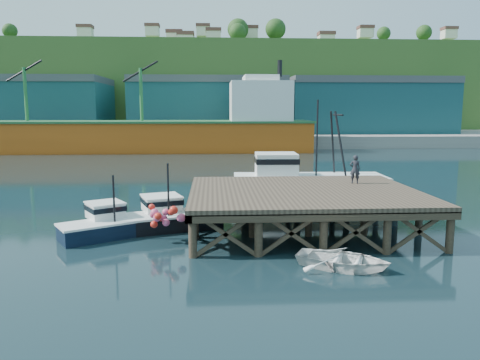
{
  "coord_description": "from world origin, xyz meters",
  "views": [
    {
      "loc": [
        0.69,
        -24.28,
        6.34
      ],
      "look_at": [
        2.24,
        2.0,
        2.36
      ],
      "focal_mm": 35.0,
      "sensor_mm": 36.0,
      "label": 1
    }
  ],
  "objects": [
    {
      "name": "warehouse_left",
      "position": [
        -35.0,
        65.0,
        6.5
      ],
      "size": [
        32.0,
        16.0,
        9.0
      ],
      "primitive_type": "cube",
      "color": "#17494D",
      "rests_on": "far_quay"
    },
    {
      "name": "cargo_ship",
      "position": [
        -8.46,
        48.0,
        3.31
      ],
      "size": [
        55.5,
        10.0,
        13.75
      ],
      "color": "#C45212",
      "rests_on": "ground"
    },
    {
      "name": "warehouse_mid",
      "position": [
        0.0,
        65.0,
        6.5
      ],
      "size": [
        28.0,
        16.0,
        9.0
      ],
      "primitive_type": "cube",
      "color": "#17494D",
      "rests_on": "far_quay"
    },
    {
      "name": "boat_navy",
      "position": [
        -4.54,
        -0.86,
        0.64
      ],
      "size": [
        5.3,
        4.19,
        3.18
      ],
      "rotation": [
        0.0,
        0.0,
        0.54
      ],
      "color": "black",
      "rests_on": "ground"
    },
    {
      "name": "wharf",
      "position": [
        5.5,
        -0.19,
        1.94
      ],
      "size": [
        12.0,
        10.0,
        2.62
      ],
      "color": "brown",
      "rests_on": "ground"
    },
    {
      "name": "hillside",
      "position": [
        0.0,
        100.0,
        11.0
      ],
      "size": [
        220.0,
        50.0,
        22.0
      ],
      "primitive_type": "cube",
      "color": "#2D511E",
      "rests_on": "ground"
    },
    {
      "name": "far_quay",
      "position": [
        0.0,
        70.0,
        1.0
      ],
      "size": [
        160.0,
        40.0,
        2.0
      ],
      "primitive_type": "cube",
      "color": "gray",
      "rests_on": "ground"
    },
    {
      "name": "boat_black",
      "position": [
        -1.89,
        0.45,
        0.66
      ],
      "size": [
        6.22,
        5.16,
        3.61
      ],
      "rotation": [
        0.0,
        0.0,
        0.33
      ],
      "color": "black",
      "rests_on": "ground"
    },
    {
      "name": "trawler",
      "position": [
        7.17,
        7.55,
        1.44
      ],
      "size": [
        10.57,
        4.08,
        7.0
      ],
      "rotation": [
        0.0,
        0.0,
        -0.03
      ],
      "color": "beige",
      "rests_on": "ground"
    },
    {
      "name": "dinghy",
      "position": [
        5.87,
        -6.5,
        0.39
      ],
      "size": [
        4.52,
        4.05,
        0.77
      ],
      "primitive_type": "imported",
      "rotation": [
        0.0,
        0.0,
        1.1
      ],
      "color": "white",
      "rests_on": "ground"
    },
    {
      "name": "dockworker",
      "position": [
        8.86,
        1.92,
        2.94
      ],
      "size": [
        0.67,
        0.52,
        1.63
      ],
      "primitive_type": "imported",
      "rotation": [
        0.0,
        0.0,
        2.9
      ],
      "color": "black",
      "rests_on": "wharf"
    },
    {
      "name": "warehouse_right",
      "position": [
        30.0,
        65.0,
        6.5
      ],
      "size": [
        30.0,
        16.0,
        9.0
      ],
      "primitive_type": "cube",
      "color": "#17494D",
      "rests_on": "far_quay"
    },
    {
      "name": "ground",
      "position": [
        0.0,
        0.0,
        0.0
      ],
      "size": [
        300.0,
        300.0,
        0.0
      ],
      "primitive_type": "plane",
      "color": "black",
      "rests_on": "ground"
    }
  ]
}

